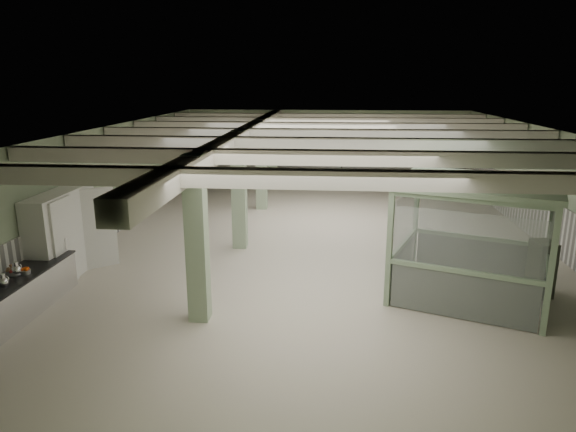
{
  "coord_description": "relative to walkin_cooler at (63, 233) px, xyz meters",
  "views": [
    {
      "loc": [
        0.28,
        -16.05,
        5.04
      ],
      "look_at": [
        -0.92,
        -2.02,
        1.3
      ],
      "focal_mm": 32.0,
      "sensor_mm": 36.0,
      "label": 1
    }
  ],
  "objects": [
    {
      "name": "wainscot_left",
      "position": [
        -0.35,
        3.84,
        -0.44
      ],
      "size": [
        0.05,
        19.9,
        1.5
      ],
      "primitive_type": "cube",
      "color": "silver",
      "rests_on": "floor"
    },
    {
      "name": "beam_c",
      "position": [
        6.62,
        1.34,
        2.23
      ],
      "size": [
        13.9,
        0.35,
        0.32
      ],
      "primitive_type": "cube",
      "color": "beige",
      "rests_on": "ceiling"
    },
    {
      "name": "floor",
      "position": [
        6.62,
        3.84,
        -1.19
      ],
      "size": [
        20.0,
        20.0,
        0.0
      ],
      "primitive_type": "plane",
      "color": "beige",
      "rests_on": "ground"
    },
    {
      "name": "veg_colander",
      "position": [
        0.01,
        -2.23,
        -0.2
      ],
      "size": [
        0.48,
        0.48,
        0.18
      ],
      "primitive_type": null,
      "rotation": [
        0.0,
        0.0,
        0.21
      ],
      "color": "#46464B",
      "rests_on": "prep_counter"
    },
    {
      "name": "wall_back",
      "position": [
        6.62,
        13.84,
        0.61
      ],
      "size": [
        14.0,
        0.02,
        3.6
      ],
      "primitive_type": "cube",
      "color": "#ADC19A",
      "rests_on": "floor"
    },
    {
      "name": "wainscot_right",
      "position": [
        13.6,
        3.84,
        -0.44
      ],
      "size": [
        0.05,
        19.9,
        1.5
      ],
      "primitive_type": "cube",
      "color": "silver",
      "rests_on": "floor"
    },
    {
      "name": "orange_bowl",
      "position": [
        0.22,
        -2.14,
        -0.25
      ],
      "size": [
        0.28,
        0.28,
        0.08
      ],
      "primitive_type": "cylinder",
      "rotation": [
        0.0,
        0.0,
        0.19
      ],
      "color": "#B2B2B7",
      "rests_on": "prep_counter"
    },
    {
      "name": "walkin_cooler",
      "position": [
        0.0,
        0.0,
        0.0
      ],
      "size": [
        1.2,
        2.61,
        2.39
      ],
      "color": "white",
      "rests_on": "floor"
    },
    {
      "name": "beam_b",
      "position": [
        6.62,
        -1.16,
        2.23
      ],
      "size": [
        13.9,
        0.35,
        0.32
      ],
      "primitive_type": "cube",
      "color": "beige",
      "rests_on": "ceiling"
    },
    {
      "name": "beam_a",
      "position": [
        6.62,
        -3.66,
        2.23
      ],
      "size": [
        13.9,
        0.35,
        0.32
      ],
      "primitive_type": "cube",
      "color": "beige",
      "rests_on": "ceiling"
    },
    {
      "name": "column_a",
      "position": [
        4.12,
        -2.16,
        0.61
      ],
      "size": [
        0.42,
        0.42,
        3.6
      ],
      "primitive_type": "cube",
      "color": "#9AB28F",
      "rests_on": "floor"
    },
    {
      "name": "filing_cabinet",
      "position": [
        11.97,
        -0.19,
        -0.52
      ],
      "size": [
        0.53,
        0.68,
        1.35
      ],
      "primitive_type": "cube",
      "rotation": [
        0.0,
        0.0,
        0.16
      ],
      "color": "#515547",
      "rests_on": "floor"
    },
    {
      "name": "beam_g",
      "position": [
        6.62,
        11.34,
        2.23
      ],
      "size": [
        13.9,
        0.35,
        0.32
      ],
      "primitive_type": "cube",
      "color": "beige",
      "rests_on": "ceiling"
    },
    {
      "name": "beam_e",
      "position": [
        6.62,
        6.34,
        2.23
      ],
      "size": [
        13.9,
        0.35,
        0.32
      ],
      "primitive_type": "cube",
      "color": "beige",
      "rests_on": "ceiling"
    },
    {
      "name": "ceiling",
      "position": [
        6.62,
        3.84,
        2.41
      ],
      "size": [
        14.0,
        20.0,
        0.02
      ],
      "primitive_type": "cube",
      "color": "beige",
      "rests_on": "wall_back"
    },
    {
      "name": "column_c",
      "position": [
        4.12,
        7.84,
        0.61
      ],
      "size": [
        0.42,
        0.42,
        3.6
      ],
      "primitive_type": "cube",
      "color": "#9AB28F",
      "rests_on": "floor"
    },
    {
      "name": "pendant_mid",
      "position": [
        7.12,
        4.34,
        1.86
      ],
      "size": [
        0.44,
        0.44,
        0.22
      ],
      "primitive_type": "cone",
      "rotation": [
        3.14,
        0.0,
        0.0
      ],
      "color": "#334030",
      "rests_on": "ceiling"
    },
    {
      "name": "wainscot_back",
      "position": [
        6.62,
        13.82,
        -0.44
      ],
      "size": [
        13.9,
        0.05,
        1.5
      ],
      "primitive_type": "cube",
      "color": "silver",
      "rests_on": "floor"
    },
    {
      "name": "girder",
      "position": [
        4.12,
        3.84,
        2.19
      ],
      "size": [
        0.45,
        19.9,
        0.4
      ],
      "primitive_type": "cube",
      "color": "beige",
      "rests_on": "ceiling"
    },
    {
      "name": "wall_front",
      "position": [
        6.62,
        -6.16,
        0.61
      ],
      "size": [
        14.0,
        0.02,
        3.6
      ],
      "primitive_type": "cube",
      "color": "#ADC19A",
      "rests_on": "floor"
    },
    {
      "name": "wall_right",
      "position": [
        13.62,
        3.84,
        0.61
      ],
      "size": [
        0.02,
        20.0,
        3.6
      ],
      "primitive_type": "cube",
      "color": "#ADC19A",
      "rests_on": "floor"
    },
    {
      "name": "pendant_front",
      "position": [
        7.12,
        -1.16,
        1.86
      ],
      "size": [
        0.44,
        0.44,
        0.22
      ],
      "primitive_type": "cone",
      "rotation": [
        3.14,
        0.0,
        0.0
      ],
      "color": "#334030",
      "rests_on": "ceiling"
    },
    {
      "name": "wall_left",
      "position": [
        -0.38,
        3.84,
        0.61
      ],
      "size": [
        0.02,
        20.0,
        3.6
      ],
      "primitive_type": "cube",
      "color": "#ADC19A",
      "rests_on": "floor"
    },
    {
      "name": "pendant_back",
      "position": [
        7.12,
        9.34,
        1.86
      ],
      "size": [
        0.44,
        0.44,
        0.22
      ],
      "primitive_type": "cone",
      "rotation": [
        3.14,
        0.0,
        0.0
      ],
      "color": "#334030",
      "rests_on": "ceiling"
    },
    {
      "name": "beam_d",
      "position": [
        6.62,
        3.84,
        2.23
      ],
      "size": [
        13.9,
        0.35,
        0.32
      ],
      "primitive_type": "cube",
      "color": "beige",
      "rests_on": "ceiling"
    },
    {
      "name": "beam_f",
      "position": [
        6.62,
        8.84,
        2.23
      ],
      "size": [
        13.9,
        0.35,
        0.32
      ],
      "primitive_type": "cube",
      "color": "beige",
      "rests_on": "ceiling"
    },
    {
      "name": "guard_booth",
      "position": [
        10.24,
        -0.44,
        0.69
      ],
      "size": [
        4.33,
        4.01,
        2.83
      ],
      "rotation": [
        0.0,
        0.0,
        -0.37
      ],
      "color": "#92AD8B",
      "rests_on": "floor"
    },
    {
      "name": "column_b",
      "position": [
        4.12,
        2.84,
        0.61
      ],
      "size": [
        0.42,
        0.42,
        3.6
      ],
      "primitive_type": "cube",
      "color": "#9AB28F",
      "rests_on": "floor"
    },
    {
      "name": "pitcher_near",
      "position": [
        0.1,
        -2.25,
        -0.14
      ],
      "size": [
        0.21,
        0.25,
        0.31
      ],
      "primitive_type": null,
      "rotation": [
        0.0,
        0.0,
        -0.0
      ],
      "color": "silver",
      "rests_on": "prep_counter"
    },
    {
      "name": "pitcher_far",
      "position": [
        0.23,
        -2.91,
        -0.15
      ],
      "size": [
        0.22,
        0.25,
        0.3
      ],
      "primitive_type": null,
      "rotation": [
        0.0,
        0.0,
        0.09
      ],
      "color": "silver",
      "rests_on": "prep_counter"
    },
    {
      "name": "column_d",
      "position": [
        4.12,
        11.84,
        0.61
      ],
      "size": [
        0.42,
        0.42,
        3.6
      ],
      "primitive_type": "cube",
      "color": "#9AB28F",
      "rests_on": "floor"
    }
  ]
}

